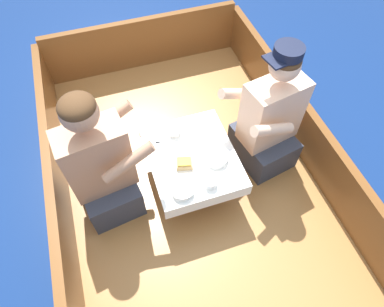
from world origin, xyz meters
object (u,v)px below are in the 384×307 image
at_px(person_starboard, 269,122).
at_px(sandwich, 184,163).
at_px(person_port, 101,167).
at_px(coffee_cup_port, 211,183).
at_px(coffee_cup_starboard, 174,132).

relative_size(person_starboard, sandwich, 8.34).
bearing_deg(person_starboard, person_port, -10.21).
bearing_deg(coffee_cup_port, person_starboard, 30.44).
bearing_deg(coffee_cup_port, coffee_cup_starboard, 101.62).
height_order(sandwich, coffee_cup_starboard, sandwich).
bearing_deg(sandwich, person_starboard, 11.21).
height_order(person_starboard, coffee_cup_port, person_starboard).
height_order(person_port, person_starboard, person_starboard).
distance_m(person_port, sandwich, 0.53).
bearing_deg(person_starboard, sandwich, 0.08).
relative_size(person_starboard, coffee_cup_port, 9.80).
relative_size(sandwich, coffee_cup_starboard, 1.17).
distance_m(person_starboard, coffee_cup_starboard, 0.67).
bearing_deg(coffee_cup_starboard, person_port, -162.71).
xyz_separation_m(person_starboard, coffee_cup_port, (-0.55, -0.32, -0.03)).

